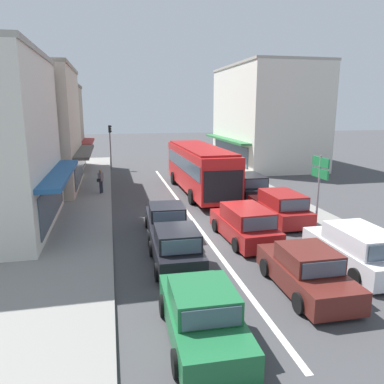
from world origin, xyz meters
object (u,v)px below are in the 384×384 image
object	(u,v)px
parked_wagon_kerb_second	(280,207)
traffic_light_downstreet	(110,140)
wagon_queue_gap_filler	(245,224)
parked_wagon_kerb_third	(248,187)
parked_wagon_kerb_front	(356,249)
sedan_behind_bus_mid	(202,315)
sedan_behind_bus_near	(306,271)
city_bus	(200,166)
hatchback_adjacent_lane_trail	(176,249)
pedestrian_with_handbag_near	(101,180)
directional_road_sign	(320,174)
sedan_adjacent_lane_lead	(167,221)

from	to	relation	value
parked_wagon_kerb_second	traffic_light_downstreet	distance (m)	20.86
wagon_queue_gap_filler	parked_wagon_kerb_third	size ratio (longest dim) A/B	1.01
parked_wagon_kerb_front	parked_wagon_kerb_third	world-z (taller)	same
sedan_behind_bus_mid	sedan_behind_bus_near	size ratio (longest dim) A/B	1.00
sedan_behind_bus_near	city_bus	bearing A→B (deg)	90.20
sedan_behind_bus_mid	parked_wagon_kerb_third	xyz separation A→B (m)	(6.64, 14.39, 0.08)
hatchback_adjacent_lane_trail	sedan_behind_bus_near	xyz separation A→B (m)	(3.78, -2.75, -0.05)
city_bus	hatchback_adjacent_lane_trail	size ratio (longest dim) A/B	2.92
parked_wagon_kerb_third	sedan_behind_bus_mid	bearing A→B (deg)	-114.76
traffic_light_downstreet	pedestrian_with_handbag_near	distance (m)	11.04
parked_wagon_kerb_front	traffic_light_downstreet	bearing A→B (deg)	109.04
sedan_behind_bus_near	parked_wagon_kerb_third	xyz separation A→B (m)	(2.72, 12.57, 0.08)
sedan_behind_bus_near	parked_wagon_kerb_third	world-z (taller)	parked_wagon_kerb_third
sedan_behind_bus_near	parked_wagon_kerb_second	size ratio (longest dim) A/B	0.93
sedan_behind_bus_mid	directional_road_sign	world-z (taller)	directional_road_sign
parked_wagon_kerb_third	hatchback_adjacent_lane_trail	bearing A→B (deg)	-123.50
hatchback_adjacent_lane_trail	pedestrian_with_handbag_near	size ratio (longest dim) A/B	2.29
parked_wagon_kerb_front	directional_road_sign	size ratio (longest dim) A/B	1.25
sedan_behind_bus_mid	sedan_behind_bus_near	distance (m)	4.31
sedan_behind_bus_mid	directional_road_sign	bearing A→B (deg)	44.73
city_bus	parked_wagon_kerb_second	world-z (taller)	city_bus
parked_wagon_kerb_front	parked_wagon_kerb_second	size ratio (longest dim) A/B	1.00
sedan_behind_bus_near	parked_wagon_kerb_front	size ratio (longest dim) A/B	0.94
directional_road_sign	sedan_adjacent_lane_lead	bearing A→B (deg)	175.84
wagon_queue_gap_filler	parked_wagon_kerb_third	distance (m)	8.25
sedan_adjacent_lane_lead	parked_wagon_kerb_second	distance (m)	6.18
wagon_queue_gap_filler	sedan_behind_bus_near	distance (m)	4.91
wagon_queue_gap_filler	parked_wagon_kerb_second	xyz separation A→B (m)	(2.81, 2.38, 0.00)
wagon_queue_gap_filler	parked_wagon_kerb_front	world-z (taller)	same
sedan_behind_bus_near	parked_wagon_kerb_front	world-z (taller)	parked_wagon_kerb_front
parked_wagon_kerb_second	directional_road_sign	size ratio (longest dim) A/B	1.25
traffic_light_downstreet	directional_road_sign	bearing A→B (deg)	-64.51
parked_wagon_kerb_second	traffic_light_downstreet	world-z (taller)	traffic_light_downstreet
sedan_adjacent_lane_lead	traffic_light_downstreet	world-z (taller)	traffic_light_downstreet
hatchback_adjacent_lane_trail	wagon_queue_gap_filler	world-z (taller)	wagon_queue_gap_filler
sedan_behind_bus_near	wagon_queue_gap_filler	bearing A→B (deg)	93.54
directional_road_sign	pedestrian_with_handbag_near	xyz separation A→B (m)	(-10.50, 9.57, -1.64)
city_bus	directional_road_sign	bearing A→B (deg)	-66.71
hatchback_adjacent_lane_trail	traffic_light_downstreet	xyz separation A→B (m)	(-2.20, 23.47, 2.15)
sedan_adjacent_lane_lead	pedestrian_with_handbag_near	size ratio (longest dim) A/B	2.62
wagon_queue_gap_filler	parked_wagon_kerb_third	world-z (taller)	same
parked_wagon_kerb_second	pedestrian_with_handbag_near	xyz separation A→B (m)	(-9.25, 8.08, 0.32)
parked_wagon_kerb_front	parked_wagon_kerb_second	bearing A→B (deg)	91.47
city_bus	traffic_light_downstreet	xyz separation A→B (m)	(-5.93, 11.57, 0.97)
hatchback_adjacent_lane_trail	sedan_behind_bus_mid	xyz separation A→B (m)	(-0.13, -4.56, -0.05)
directional_road_sign	pedestrian_with_handbag_near	bearing A→B (deg)	137.66
wagon_queue_gap_filler	parked_wagon_kerb_front	bearing A→B (deg)	-51.46
sedan_behind_bus_mid	sedan_adjacent_lane_lead	distance (m)	8.14
parked_wagon_kerb_front	city_bus	bearing A→B (deg)	101.40
city_bus	parked_wagon_kerb_front	bearing A→B (deg)	-78.60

